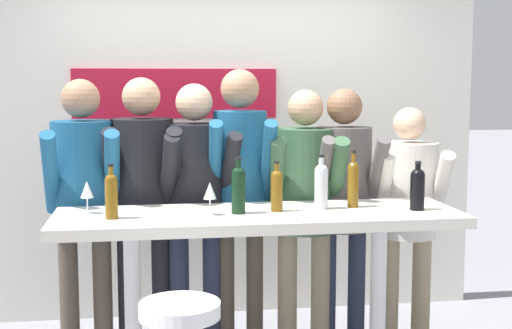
{
  "coord_description": "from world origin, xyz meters",
  "views": [
    {
      "loc": [
        -0.58,
        -3.76,
        1.77
      ],
      "look_at": [
        0.0,
        0.1,
        1.3
      ],
      "focal_mm": 50.0,
      "sensor_mm": 36.0,
      "label": 1
    }
  ],
  "objects_px": {
    "person_center_left": "(195,192)",
    "person_right": "(344,192)",
    "wine_bottle_1": "(321,184)",
    "person_center_right": "(305,195)",
    "wine_bottle_3": "(111,194)",
    "person_far_right": "(408,203)",
    "person_center": "(240,179)",
    "wine_bottle_0": "(238,188)",
    "tasting_table": "(259,241)",
    "wine_bottle_2": "(277,188)",
    "person_far_left": "(83,191)",
    "wine_bottle_5": "(417,187)",
    "wine_bottle_4": "(353,182)",
    "person_left": "(143,189)",
    "wine_glass_0": "(87,191)",
    "wine_glass_1": "(210,192)"
  },
  "relations": [
    {
      "from": "tasting_table",
      "to": "wine_glass_1",
      "type": "height_order",
      "value": "wine_glass_1"
    },
    {
      "from": "person_far_left",
      "to": "wine_bottle_0",
      "type": "distance_m",
      "value": 1.04
    },
    {
      "from": "person_far_right",
      "to": "wine_glass_1",
      "type": "bearing_deg",
      "value": -146.62
    },
    {
      "from": "person_center_right",
      "to": "wine_bottle_0",
      "type": "height_order",
      "value": "person_center_right"
    },
    {
      "from": "person_left",
      "to": "wine_bottle_5",
      "type": "relative_size",
      "value": 6.56
    },
    {
      "from": "wine_bottle_4",
      "to": "wine_glass_0",
      "type": "relative_size",
      "value": 1.83
    },
    {
      "from": "tasting_table",
      "to": "wine_bottle_2",
      "type": "relative_size",
      "value": 7.98
    },
    {
      "from": "wine_glass_0",
      "to": "person_center_left",
      "type": "bearing_deg",
      "value": 38.37
    },
    {
      "from": "person_left",
      "to": "person_center_right",
      "type": "xyz_separation_m",
      "value": [
        1.0,
        -0.06,
        -0.05
      ]
    },
    {
      "from": "tasting_table",
      "to": "wine_bottle_0",
      "type": "bearing_deg",
      "value": -171.37
    },
    {
      "from": "person_far_left",
      "to": "wine_bottle_2",
      "type": "xyz_separation_m",
      "value": [
        1.08,
        -0.54,
        0.08
      ]
    },
    {
      "from": "person_center_right",
      "to": "wine_glass_1",
      "type": "height_order",
      "value": "person_center_right"
    },
    {
      "from": "wine_bottle_2",
      "to": "person_center",
      "type": "bearing_deg",
      "value": 102.81
    },
    {
      "from": "person_center_left",
      "to": "person_center",
      "type": "distance_m",
      "value": 0.29
    },
    {
      "from": "wine_bottle_1",
      "to": "person_right",
      "type": "bearing_deg",
      "value": 61.59
    },
    {
      "from": "person_center",
      "to": "wine_bottle_1",
      "type": "relative_size",
      "value": 6.01
    },
    {
      "from": "person_left",
      "to": "tasting_table",
      "type": "bearing_deg",
      "value": -44.55
    },
    {
      "from": "wine_bottle_0",
      "to": "person_center",
      "type": "bearing_deg",
      "value": 81.75
    },
    {
      "from": "person_center_left",
      "to": "person_center_right",
      "type": "height_order",
      "value": "person_center_left"
    },
    {
      "from": "person_right",
      "to": "person_center_right",
      "type": "bearing_deg",
      "value": -177.08
    },
    {
      "from": "person_right",
      "to": "wine_bottle_2",
      "type": "bearing_deg",
      "value": -132.86
    },
    {
      "from": "person_far_right",
      "to": "person_far_left",
      "type": "bearing_deg",
      "value": -170.84
    },
    {
      "from": "person_center",
      "to": "wine_bottle_1",
      "type": "height_order",
      "value": "person_center"
    },
    {
      "from": "person_left",
      "to": "person_center",
      "type": "xyz_separation_m",
      "value": [
        0.6,
        -0.02,
        0.05
      ]
    },
    {
      "from": "person_right",
      "to": "wine_bottle_1",
      "type": "height_order",
      "value": "person_right"
    },
    {
      "from": "person_center_left",
      "to": "person_far_left",
      "type": "bearing_deg",
      "value": 176.08
    },
    {
      "from": "person_right",
      "to": "wine_bottle_4",
      "type": "height_order",
      "value": "person_right"
    },
    {
      "from": "person_center_left",
      "to": "person_right",
      "type": "distance_m",
      "value": 0.93
    },
    {
      "from": "person_right",
      "to": "person_far_right",
      "type": "distance_m",
      "value": 0.43
    },
    {
      "from": "tasting_table",
      "to": "person_center",
      "type": "relative_size",
      "value": 1.2
    },
    {
      "from": "person_right",
      "to": "wine_glass_0",
      "type": "height_order",
      "value": "person_right"
    },
    {
      "from": "tasting_table",
      "to": "wine_bottle_5",
      "type": "relative_size",
      "value": 8.12
    },
    {
      "from": "person_center_right",
      "to": "wine_bottle_1",
      "type": "height_order",
      "value": "person_center_right"
    },
    {
      "from": "tasting_table",
      "to": "person_center_right",
      "type": "relative_size",
      "value": 1.29
    },
    {
      "from": "wine_bottle_3",
      "to": "wine_bottle_1",
      "type": "bearing_deg",
      "value": 5.7
    },
    {
      "from": "wine_bottle_1",
      "to": "wine_glass_0",
      "type": "relative_size",
      "value": 1.72
    },
    {
      "from": "person_right",
      "to": "wine_bottle_3",
      "type": "xyz_separation_m",
      "value": [
        -1.41,
        -0.61,
        0.12
      ]
    },
    {
      "from": "tasting_table",
      "to": "wine_bottle_5",
      "type": "height_order",
      "value": "wine_bottle_5"
    },
    {
      "from": "wine_bottle_0",
      "to": "wine_bottle_4",
      "type": "xyz_separation_m",
      "value": [
        0.66,
        0.1,
        0.0
      ]
    },
    {
      "from": "person_center_right",
      "to": "wine_bottle_3",
      "type": "bearing_deg",
      "value": -145.76
    },
    {
      "from": "wine_bottle_3",
      "to": "person_left",
      "type": "bearing_deg",
      "value": 76.88
    },
    {
      "from": "person_far_left",
      "to": "wine_glass_0",
      "type": "height_order",
      "value": "person_far_left"
    },
    {
      "from": "person_left",
      "to": "wine_bottle_4",
      "type": "relative_size",
      "value": 5.51
    },
    {
      "from": "person_far_left",
      "to": "wine_bottle_1",
      "type": "bearing_deg",
      "value": -24.45
    },
    {
      "from": "person_far_left",
      "to": "wine_bottle_1",
      "type": "xyz_separation_m",
      "value": [
        1.34,
        -0.51,
        0.09
      ]
    },
    {
      "from": "person_far_left",
      "to": "wine_bottle_5",
      "type": "xyz_separation_m",
      "value": [
        1.86,
        -0.62,
        0.08
      ]
    },
    {
      "from": "wine_bottle_1",
      "to": "wine_glass_0",
      "type": "height_order",
      "value": "wine_bottle_1"
    },
    {
      "from": "person_center",
      "to": "wine_bottle_0",
      "type": "bearing_deg",
      "value": -94.68
    },
    {
      "from": "person_far_right",
      "to": "wine_bottle_3",
      "type": "bearing_deg",
      "value": -152.1
    },
    {
      "from": "person_right",
      "to": "person_left",
      "type": "bearing_deg",
      "value": 179.32
    }
  ]
}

